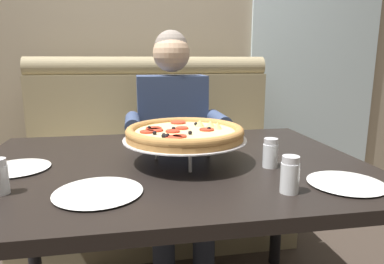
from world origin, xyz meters
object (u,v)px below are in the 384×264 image
Objects in this scene: booth_bench at (154,170)px; plate_near_left at (346,181)px; dining_table at (170,182)px; patio_chair at (277,117)px; diner_main at (174,131)px; shaker_oregano at (290,177)px; plate_far_side at (98,190)px; plate_near_right at (17,166)px; pizza at (185,133)px; shaker_pepper_flakes at (270,155)px.

booth_bench is 1.43m from plate_near_left.
patio_chair reaches higher than dining_table.
diner_main is at bearing -131.23° from patio_chair.
patio_chair is at bearing 66.76° from shaker_oregano.
plate_far_side reaches higher than dining_table.
plate_near_right is at bearing 162.23° from plate_near_left.
pizza is 0.39m from plate_far_side.
patio_chair is at bearing 56.56° from plate_far_side.
plate_near_left is 0.72m from plate_far_side.
booth_bench is at bearing -139.27° from patio_chair.
plate_far_side is at bearing -130.29° from dining_table.
plate_near_left is 2.63m from patio_chair.
shaker_oregano reaches higher than plate_near_right.
pizza is 0.54m from plate_near_left.
booth_bench reaches higher than patio_chair.
plate_near_right is (-0.52, 0.00, 0.09)m from dining_table.
booth_bench reaches higher than shaker_pepper_flakes.
pizza is at bearing 125.64° from shaker_oregano.
plate_far_side is at bearing -165.54° from shaker_pepper_flakes.
shaker_pepper_flakes is at bearing 128.11° from plate_near_left.
plate_far_side is (-0.72, 0.05, 0.00)m from plate_near_left.
pizza is 1.79× the size of plate_far_side.
plate_far_side is at bearing -123.44° from patio_chair.
diner_main is 1.93m from patio_chair.
patio_chair is (1.26, 1.44, -0.19)m from diner_main.
shaker_oregano is (0.29, -0.35, 0.12)m from dining_table.
plate_near_left is at bearing -4.33° from plate_far_side.
shaker_oregano is at bearing -77.39° from booth_bench.
patio_chair is at bearing 48.70° from plate_near_right.
shaker_oregano reaches higher than dining_table.
pizza is 0.31m from shaker_pepper_flakes.
diner_main reaches higher than shaker_pepper_flakes.
patio_chair is (1.07, 2.49, -0.27)m from shaker_oregano.
pizza reaches higher than shaker_pepper_flakes.
pizza reaches higher than plate_far_side.
dining_table is 0.53m from plate_near_right.
shaker_oregano is 2.73m from patio_chair.
plate_near_left is at bearing 8.18° from shaker_oregano.
patio_chair reaches higher than plate_near_left.
shaker_pepper_flakes is at bearing -114.49° from patio_chair.
plate_near_right and plate_far_side have the same top height.
plate_near_left is (0.49, -0.32, 0.09)m from dining_table.
plate_far_side is at bearing 175.67° from plate_near_left.
plate_near_left is at bearing -33.45° from dining_table.
booth_bench is 1.16m from plate_near_right.
patio_chair is (1.37, 2.14, -0.15)m from dining_table.
booth_bench is at bearing 93.14° from pizza.
patio_chair reaches higher than shaker_oregano.
plate_near_right is at bearing 179.99° from dining_table.
pizza is 0.42m from shaker_oregano.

